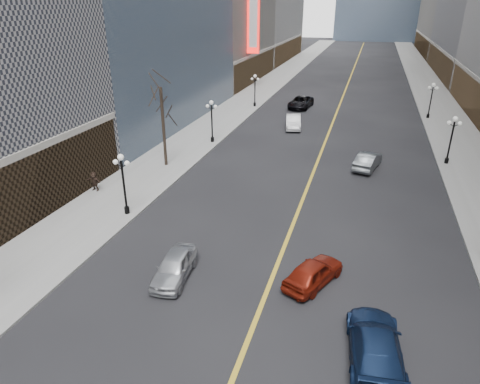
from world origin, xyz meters
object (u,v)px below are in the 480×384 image
Objects in this scene: streetlamp_east_2 at (452,135)px; car_sb_near at (375,345)px; car_nb_mid at (293,122)px; streetlamp_west_2 at (212,117)px; streetlamp_west_1 at (123,178)px; car_nb_near at (174,267)px; car_nb_far at (301,102)px; car_sb_far at (368,161)px; streetlamp_west_3 at (255,87)px; streetlamp_east_3 at (431,97)px; car_sb_mid at (313,272)px.

car_sb_near is at bearing -103.03° from streetlamp_east_2.
streetlamp_west_2 is at bearing -142.40° from car_nb_mid.
car_nb_near is at bearing -42.81° from streetlamp_west_1.
streetlamp_west_2 is 0.76× the size of car_nb_far.
streetlamp_west_2 is 0.92× the size of car_nb_mid.
car_nb_far is 47.89m from car_sb_near.
streetlamp_east_2 is 0.97× the size of car_sb_far.
streetlamp_west_1 is 1.00× the size of streetlamp_west_3.
car_nb_near is (6.55, -24.07, -2.17)m from streetlamp_west_2.
car_nb_mid is (-16.21, -9.56, -2.09)m from streetlamp_east_3.
streetlamp_east_2 is at bearing 0.00° from streetlamp_west_2.
streetlamp_east_3 and streetlamp_west_3 have the same top height.
car_nb_mid is 14.77m from car_sb_far.
streetlamp_east_3 is 0.92× the size of car_nb_mid.
car_nb_near is 43.59m from car_nb_far.
car_nb_far reaches higher than car_sb_mid.
streetlamp_west_2 is 20.68m from car_nb_far.
car_nb_far is at bearing -53.36° from car_sb_far.
car_sb_mid is at bearing -89.02° from car_nb_mid.
car_nb_far is at bearing -55.08° from car_sb_mid.
streetlamp_east_3 is at bearing 62.69° from car_nb_near.
car_nb_near is (-17.05, -24.07, -2.17)m from streetlamp_east_2.
car_sb_near is 23.91m from car_sb_far.
car_nb_mid is at bearing 48.80° from streetlamp_west_2.
car_nb_near is at bearing -74.77° from streetlamp_west_2.
car_nb_mid is (7.39, 8.44, -2.09)m from streetlamp_west_2.
streetlamp_east_2 is 27.93m from car_sb_near.
streetlamp_east_2 reaches higher than car_nb_mid.
streetlamp_west_2 is 1.07× the size of car_sb_mid.
car_nb_far reaches higher than car_nb_near.
streetlamp_east_2 is at bearing 49.44° from car_nb_near.
streetlamp_west_1 is at bearing -90.00° from streetlamp_west_2.
streetlamp_west_3 is at bearing 90.00° from streetlamp_west_1.
streetlamp_west_2 reaches higher than car_sb_near.
streetlamp_west_1 is at bearing -93.96° from car_nb_far.
streetlamp_west_2 is 1.00× the size of streetlamp_west_3.
car_sb_near is (17.32, -9.13, -2.11)m from streetlamp_west_1.
streetlamp_west_3 is (-23.60, 18.00, 0.00)m from streetlamp_east_2.
car_sb_mid is (7.49, 1.70, -0.01)m from car_nb_near.
streetlamp_west_3 reaches higher than car_sb_near.
car_nb_far is (-0.90, 11.08, 0.01)m from car_nb_mid.
car_sb_near is at bearing 149.28° from car_sb_mid.
car_sb_far is at bearing -93.71° from car_sb_near.
streetlamp_east_3 is at bearing 37.33° from streetlamp_west_2.
streetlamp_west_3 is 48.39m from car_sb_near.
streetlamp_east_2 is 29.68m from streetlamp_west_3.
streetlamp_east_3 is 18.93m from car_nb_mid.
streetlamp_east_3 is 0.83× the size of car_sb_near.
car_nb_near is 32.52m from car_nb_mid.
streetlamp_east_2 reaches higher than car_sb_mid.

